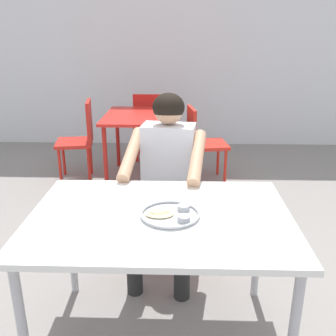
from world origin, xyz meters
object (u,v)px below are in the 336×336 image
Objects in this scene: diner_foreground at (166,170)px; chair_red_right at (201,139)px; table_foreground at (160,227)px; chair_red_far at (149,121)px; chair_red_left at (81,136)px; chair_foreground at (170,189)px; thali_tray at (171,214)px; table_background_red at (142,123)px.

diner_foreground is 1.73m from chair_red_right.
table_foreground is 1.47× the size of chair_red_far.
chair_red_left is 1.03× the size of chair_red_far.
chair_foreground reaches higher than table_foreground.
thali_tray is at bearing -88.52° from chair_foreground.
thali_tray is at bearing -96.54° from chair_red_right.
chair_red_far is at bearing 87.44° from table_background_red.
table_background_red is at bearing 97.64° from table_foreground.
table_foreground is 2.42m from table_background_red.
table_background_red is 1.05× the size of chair_red_left.
chair_red_left is at bearing 113.55° from thali_tray.
thali_tray is 0.31× the size of table_background_red.
chair_red_right is at bearing 82.19° from table_foreground.
chair_red_left is at bearing 179.40° from chair_red_right.
table_background_red is 0.67m from chair_red_far.
table_background_red is 0.68m from chair_red_left.
diner_foreground reaches higher than thali_tray.
diner_foreground is (-0.05, 0.68, -0.03)m from thali_tray.
chair_red_right reaches higher than thali_tray.
chair_red_right is (1.30, -0.01, -0.03)m from chair_red_left.
chair_red_right is at bearing 79.33° from diner_foreground.
chair_red_far is at bearing 98.37° from chair_foreground.
chair_foreground is 0.31m from diner_foreground.
chair_red_right is (0.29, 1.46, -0.03)m from chair_foreground.
chair_red_left reaches higher than chair_red_far.
thali_tray is 0.93m from chair_foreground.
diner_foreground is at bearing 89.57° from table_foreground.
thali_tray is 0.68m from diner_foreground.
diner_foreground is (-0.02, -0.22, 0.22)m from chair_foreground.
chair_foreground is at bearing 84.06° from diner_foreground.
table_foreground is at bearing -67.36° from chair_red_left.
table_background_red is 1.13× the size of chair_red_right.
diner_foreground is 1.48× the size of chair_red_right.
chair_red_right is at bearing 78.62° from chair_foreground.
chair_red_far is (-0.32, 2.17, -0.00)m from chair_foreground.
chair_red_right is (0.32, 1.68, -0.26)m from diner_foreground.
chair_red_far reaches higher than chair_red_right.
chair_red_right is at bearing -49.48° from chair_red_far.
table_background_red is (-0.37, 2.41, -0.12)m from thali_tray.
chair_red_right is at bearing 83.46° from thali_tray.
table_background_red is at bearing 100.65° from diner_foreground.
diner_foreground reaches higher than chair_foreground.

